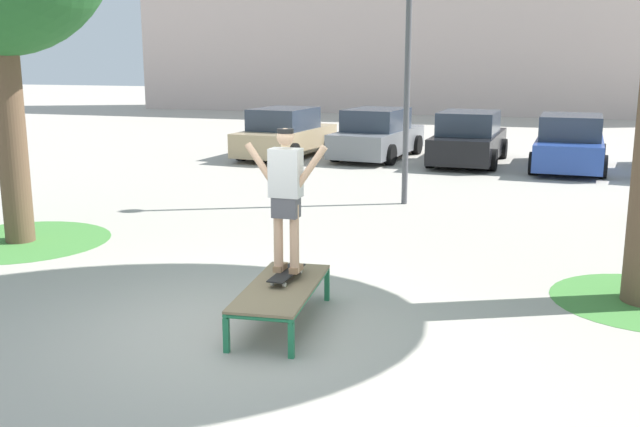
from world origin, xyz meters
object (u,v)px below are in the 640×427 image
(skateboard, at_px, (287,273))
(light_post, at_px, (409,16))
(car_black, at_px, (469,139))
(car_blue, at_px, (570,144))
(car_grey, at_px, (377,135))
(car_tan, at_px, (285,134))
(skate_box, at_px, (281,290))
(skater, at_px, (286,190))

(skateboard, bearing_deg, light_post, 89.46)
(car_black, bearing_deg, skateboard, -93.05)
(car_blue, bearing_deg, car_black, 171.56)
(skateboard, xyz_separation_m, car_blue, (3.48, 13.08, 0.15))
(car_grey, relative_size, car_blue, 1.02)
(car_tan, bearing_deg, skateboard, -70.00)
(skateboard, relative_size, light_post, 0.14)
(skate_box, height_order, car_grey, car_grey)
(skate_box, height_order, car_tan, car_tan)
(car_grey, xyz_separation_m, car_black, (2.76, -0.28, 0.00))
(skateboard, height_order, car_black, car_black)
(skate_box, relative_size, car_black, 0.46)
(car_grey, bearing_deg, skateboard, -81.55)
(car_black, bearing_deg, light_post, -95.82)
(car_tan, relative_size, car_grey, 0.99)
(car_tan, bearing_deg, car_black, 2.96)
(car_tan, xyz_separation_m, car_blue, (8.29, -0.12, 0.00))
(car_tan, distance_m, light_post, 8.42)
(car_black, distance_m, light_post, 7.15)
(skate_box, bearing_deg, car_blue, 75.46)
(skateboard, bearing_deg, car_grey, 98.45)
(car_black, distance_m, car_blue, 2.79)
(skateboard, height_order, car_blue, car_blue)
(skateboard, xyz_separation_m, car_grey, (-2.05, 13.77, 0.15))
(skater, distance_m, car_black, 13.53)
(car_blue, bearing_deg, skateboard, -104.90)
(skater, distance_m, car_grey, 13.95)
(car_tan, height_order, car_blue, same)
(skate_box, relative_size, skater, 1.16)
(skater, xyz_separation_m, light_post, (0.07, 7.09, 2.29))
(light_post, bearing_deg, skateboard, -90.54)
(car_blue, bearing_deg, car_tan, 179.14)
(car_tan, xyz_separation_m, light_post, (4.87, -6.11, 3.13))
(skate_box, bearing_deg, car_tan, 109.74)
(skateboard, height_order, skater, skater)
(car_tan, bearing_deg, skate_box, -70.26)
(skate_box, xyz_separation_m, car_blue, (3.46, 13.33, 0.28))
(skate_box, relative_size, skateboard, 2.45)
(car_black, xyz_separation_m, car_blue, (2.76, -0.41, 0.00))
(skater, relative_size, car_grey, 0.39)
(skater, height_order, car_blue, skater)
(car_tan, bearing_deg, skater, -70.00)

